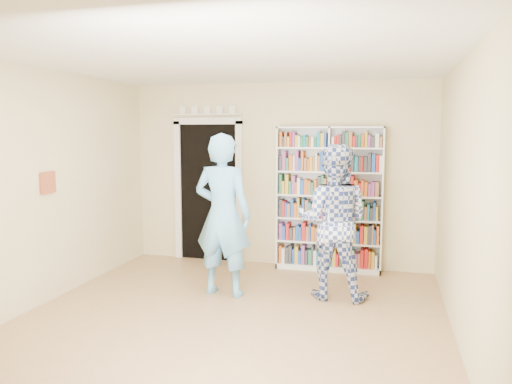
{
  "coord_description": "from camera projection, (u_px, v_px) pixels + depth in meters",
  "views": [
    {
      "loc": [
        1.57,
        -4.73,
        1.97
      ],
      "look_at": [
        0.08,
        0.9,
        1.28
      ],
      "focal_mm": 35.0,
      "sensor_mm": 36.0,
      "label": 1
    }
  ],
  "objects": [
    {
      "name": "man_blue",
      "position": [
        223.0,
        215.0,
        6.01
      ],
      "size": [
        0.76,
        0.54,
        1.97
      ],
      "primitive_type": "imported",
      "rotation": [
        0.0,
        0.0,
        3.04
      ],
      "color": "#68B1E8",
      "rests_on": "floor"
    },
    {
      "name": "wall_back",
      "position": [
        278.0,
        175.0,
        7.41
      ],
      "size": [
        4.5,
        0.0,
        4.5
      ],
      "primitive_type": "plane",
      "rotation": [
        1.57,
        0.0,
        0.0
      ],
      "color": "beige",
      "rests_on": "floor"
    },
    {
      "name": "wall_art",
      "position": [
        48.0,
        183.0,
        5.76
      ],
      "size": [
        0.03,
        0.25,
        0.25
      ],
      "primitive_type": "cube",
      "color": "brown",
      "rests_on": "wall_left"
    },
    {
      "name": "ceiling",
      "position": [
        225.0,
        58.0,
        4.85
      ],
      "size": [
        5.0,
        5.0,
        0.0
      ],
      "primitive_type": "plane",
      "rotation": [
        3.14,
        0.0,
        0.0
      ],
      "color": "white",
      "rests_on": "wall_back"
    },
    {
      "name": "man_plaid",
      "position": [
        333.0,
        222.0,
        5.92
      ],
      "size": [
        0.92,
        0.74,
        1.84
      ],
      "primitive_type": "imported",
      "rotation": [
        0.0,
        0.0,
        3.1
      ],
      "color": "navy",
      "rests_on": "floor"
    },
    {
      "name": "wall_right",
      "position": [
        466.0,
        203.0,
        4.44
      ],
      "size": [
        0.0,
        5.0,
        5.0
      ],
      "primitive_type": "plane",
      "rotation": [
        1.57,
        0.0,
        -1.57
      ],
      "color": "beige",
      "rests_on": "floor"
    },
    {
      "name": "floor",
      "position": [
        227.0,
        324.0,
        5.17
      ],
      "size": [
        5.0,
        5.0,
        0.0
      ],
      "primitive_type": "plane",
      "color": "#9D774C",
      "rests_on": "ground"
    },
    {
      "name": "doorway",
      "position": [
        208.0,
        184.0,
        7.69
      ],
      "size": [
        1.1,
        0.08,
        2.43
      ],
      "color": "black",
      "rests_on": "floor"
    },
    {
      "name": "bookshelf",
      "position": [
        329.0,
        199.0,
        7.1
      ],
      "size": [
        1.5,
        0.28,
        2.06
      ],
      "rotation": [
        0.0,
        0.0,
        0.35
      ],
      "color": "white",
      "rests_on": "floor"
    },
    {
      "name": "wall_left",
      "position": [
        35.0,
        189.0,
        5.58
      ],
      "size": [
        0.0,
        5.0,
        5.0
      ],
      "primitive_type": "plane",
      "rotation": [
        1.57,
        0.0,
        1.57
      ],
      "color": "beige",
      "rests_on": "floor"
    },
    {
      "name": "paper_sheet",
      "position": [
        338.0,
        209.0,
        5.67
      ],
      "size": [
        0.21,
        0.12,
        0.33
      ],
      "primitive_type": "cube",
      "rotation": [
        0.0,
        0.0,
        0.48
      ],
      "color": "white",
      "rests_on": "man_plaid"
    }
  ]
}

